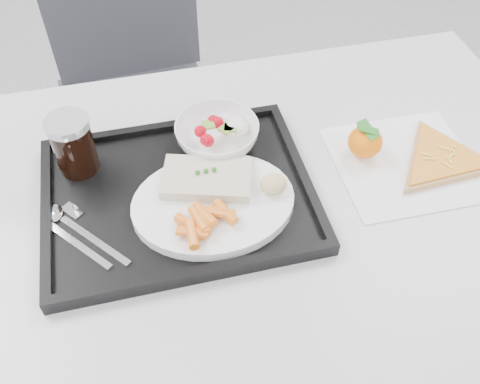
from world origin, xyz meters
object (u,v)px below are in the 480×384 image
Objects in this scene: table at (249,224)px; chair at (133,73)px; tangerine at (365,142)px; salad_bowl at (217,135)px; cola_glass at (73,144)px; pizza_slice at (441,159)px; dinner_plate at (213,203)px; tray at (179,196)px.

chair is at bearing 102.50° from table.
tangerine is (0.39, -0.65, 0.25)m from chair.
table is 7.89× the size of salad_bowl.
cola_glass is (-0.25, 0.00, 0.03)m from salad_bowl.
cola_glass is 0.34× the size of pizza_slice.
dinner_plate is 0.43m from pizza_slice.
tray is 0.20m from cola_glass.
tray is 0.35m from tangerine.
tangerine is (0.26, -0.08, -0.00)m from salad_bowl.
cola_glass is 0.65m from pizza_slice.
tangerine reaches higher than table.
tangerine is at bearing 158.25° from pizza_slice.
chair is at bearing 102.63° from salad_bowl.
dinner_plate is at bearing -39.78° from tray.
salad_bowl is at bearing -77.37° from chair.
salad_bowl is 1.41× the size of cola_glass.
salad_bowl reaches higher than table.
salad_bowl is at bearing 101.95° from table.
dinner_plate is at bearing -168.98° from table.
table is at bearing 11.02° from dinner_plate.
chair is 2.96× the size of pizza_slice.
salad_bowl is 2.16× the size of tangerine.
salad_bowl reaches higher than pizza_slice.
tray is at bearing 176.77° from pizza_slice.
table is at bearing -77.50° from chair.
cola_glass reaches higher than pizza_slice.
cola_glass is (-0.12, -0.58, 0.28)m from chair.
cola_glass is at bearing 145.25° from dinner_plate.
pizza_slice is (0.64, -0.13, -0.06)m from cola_glass.
cola_glass reaches higher than salad_bowl.
pizza_slice is (0.48, -0.03, 0.00)m from tray.
tangerine is at bearing 13.17° from dinner_plate.
tray is 6.38× the size of tangerine.
dinner_plate is 1.78× the size of salad_bowl.
tangerine is 0.14m from pizza_slice.
dinner_plate is 0.26m from cola_glass.
table is at bearing -179.39° from pizza_slice.
chair is (-0.16, 0.71, -0.15)m from table.
chair is 0.72m from tray.
chair reaches higher than tray.
tangerine is at bearing 13.78° from table.
cola_glass is at bearing 154.22° from table.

